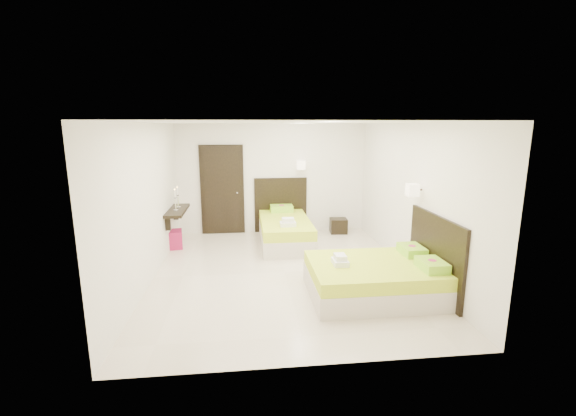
{
  "coord_description": "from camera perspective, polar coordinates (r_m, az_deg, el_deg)",
  "views": [
    {
      "loc": [
        -0.65,
        -6.42,
        2.55
      ],
      "look_at": [
        0.1,
        0.3,
        1.1
      ],
      "focal_mm": 24.0,
      "sensor_mm": 36.0,
      "label": 1
    }
  ],
  "objects": [
    {
      "name": "ottoman",
      "position": [
        8.53,
        -16.67,
        -4.47
      ],
      "size": [
        0.44,
        0.44,
        0.38
      ],
      "primitive_type": "cube",
      "rotation": [
        0.0,
        0.0,
        0.16
      ],
      "color": "#961443",
      "rests_on": "ground"
    },
    {
      "name": "door",
      "position": [
        9.25,
        -9.71,
        2.6
      ],
      "size": [
        1.02,
        0.15,
        2.14
      ],
      "color": "black",
      "rests_on": "ground"
    },
    {
      "name": "floor",
      "position": [
        6.93,
        -0.55,
        -9.46
      ],
      "size": [
        5.5,
        5.5,
        0.0
      ],
      "primitive_type": "plane",
      "color": "beige",
      "rests_on": "ground"
    },
    {
      "name": "bed_double",
      "position": [
        6.14,
        13.35,
        -9.82
      ],
      "size": [
        1.96,
        1.67,
        1.62
      ],
      "color": "beige",
      "rests_on": "ground"
    },
    {
      "name": "console_shelf",
      "position": [
        8.33,
        -16.15,
        -0.4
      ],
      "size": [
        0.35,
        1.2,
        0.78
      ],
      "color": "black",
      "rests_on": "ground"
    },
    {
      "name": "nightstand",
      "position": [
        9.4,
        7.48,
        -2.62
      ],
      "size": [
        0.42,
        0.38,
        0.35
      ],
      "primitive_type": "cube",
      "rotation": [
        0.0,
        0.0,
        -0.07
      ],
      "color": "black",
      "rests_on": "ground"
    },
    {
      "name": "bed_single",
      "position": [
        8.53,
        -0.48,
        -3.08
      ],
      "size": [
        1.27,
        2.12,
        1.75
      ],
      "color": "beige",
      "rests_on": "ground"
    }
  ]
}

